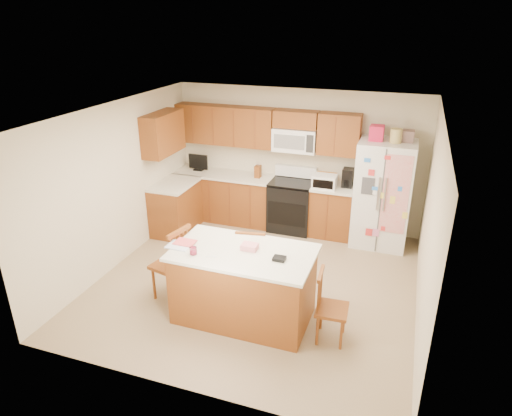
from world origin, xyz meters
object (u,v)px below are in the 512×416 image
at_px(refrigerator, 383,193).
at_px(island, 244,284).
at_px(windsor_chair_left, 172,265).
at_px(windsor_chair_back, 252,262).
at_px(windsor_chair_right, 330,309).
at_px(stove, 291,205).

distance_m(refrigerator, island, 3.12).
xyz_separation_m(windsor_chair_left, windsor_chair_back, (0.98, 0.50, -0.04)).
bearing_deg(refrigerator, windsor_chair_back, -126.42).
bearing_deg(windsor_chair_right, stove, 113.42).
distance_m(windsor_chair_back, windsor_chair_right, 1.41).
height_order(stove, windsor_chair_left, stove).
relative_size(stove, refrigerator, 0.55).
distance_m(refrigerator, windsor_chair_back, 2.66).
relative_size(refrigerator, windsor_chair_back, 2.06).
distance_m(stove, windsor_chair_right, 3.12).
height_order(island, windsor_chair_left, windsor_chair_left).
relative_size(refrigerator, windsor_chair_left, 1.89).
bearing_deg(windsor_chair_back, refrigerator, 53.58).
bearing_deg(refrigerator, windsor_chair_right, -96.69).
relative_size(stove, island, 0.61).
height_order(stove, windsor_chair_back, stove).
xyz_separation_m(stove, windsor_chair_left, (-0.96, -2.68, 0.04)).
relative_size(stove, windsor_chair_right, 1.24).
xyz_separation_m(refrigerator, windsor_chair_left, (-2.54, -2.61, -0.41)).
bearing_deg(island, refrigerator, 61.82).
height_order(stove, windsor_chair_right, stove).
bearing_deg(windsor_chair_right, island, 175.78).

